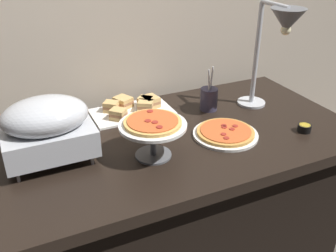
# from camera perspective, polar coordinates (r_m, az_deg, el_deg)

# --- Properties ---
(back_wall) EXTENTS (4.40, 0.04, 2.40)m
(back_wall) POSITION_cam_1_polar(r_m,az_deg,el_deg) (1.91, -9.98, 16.26)
(back_wall) COLOR #B7A893
(back_wall) RESTS_ON ground_plane
(buffet_table) EXTENTS (1.90, 0.84, 0.76)m
(buffet_table) POSITION_cam_1_polar(r_m,az_deg,el_deg) (1.83, -3.43, -12.59)
(buffet_table) COLOR black
(buffet_table) RESTS_ON ground_plane
(chafing_dish) EXTENTS (0.33, 0.26, 0.25)m
(chafing_dish) POSITION_cam_1_polar(r_m,az_deg,el_deg) (1.50, -17.56, -0.03)
(chafing_dish) COLOR #B7BABF
(chafing_dish) RESTS_ON buffet_table
(heat_lamp) EXTENTS (0.15, 0.32, 0.51)m
(heat_lamp) POSITION_cam_1_polar(r_m,az_deg,el_deg) (1.77, 16.32, 13.29)
(heat_lamp) COLOR #B7BABF
(heat_lamp) RESTS_ON buffet_table
(pizza_plate_front) EXTENTS (0.28, 0.28, 0.03)m
(pizza_plate_front) POSITION_cam_1_polar(r_m,az_deg,el_deg) (1.67, 8.54, -1.05)
(pizza_plate_front) COLOR white
(pizza_plate_front) RESTS_ON buffet_table
(pizza_plate_center) EXTENTS (0.26, 0.26, 0.16)m
(pizza_plate_center) POSITION_cam_1_polar(r_m,az_deg,el_deg) (1.46, -2.15, -0.19)
(pizza_plate_center) COLOR #595B60
(pizza_plate_center) RESTS_ON buffet_table
(sandwich_platter) EXTENTS (0.38, 0.23, 0.06)m
(sandwich_platter) POSITION_cam_1_polar(r_m,az_deg,el_deg) (1.86, -5.25, 2.74)
(sandwich_platter) COLOR white
(sandwich_platter) RESTS_ON buffet_table
(sauce_cup_near) EXTENTS (0.06, 0.06, 0.03)m
(sauce_cup_near) POSITION_cam_1_polar(r_m,az_deg,el_deg) (1.78, 19.60, -0.25)
(sauce_cup_near) COLOR black
(sauce_cup_near) RESTS_ON buffet_table
(utensil_holder) EXTENTS (0.08, 0.08, 0.22)m
(utensil_holder) POSITION_cam_1_polar(r_m,az_deg,el_deg) (1.88, 6.10, 4.07)
(utensil_holder) COLOR #383347
(utensil_holder) RESTS_ON buffet_table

